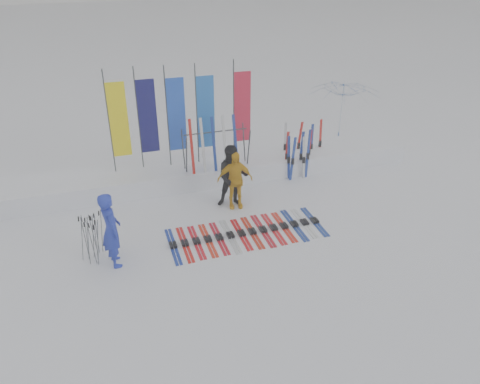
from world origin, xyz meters
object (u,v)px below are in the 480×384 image
object	(u,v)px
person_black	(233,176)
ski_row	(246,233)
person_yellow	(235,180)
person_blue	(111,230)
ski_rack	(216,144)
tent_canopy	(342,113)

from	to	relation	value
person_black	ski_row	distance (m)	1.86
person_black	ski_row	size ratio (longest dim) A/B	0.45
person_yellow	person_black	bearing A→B (deg)	117.06
person_blue	ski_rack	bearing A→B (deg)	-55.05
person_blue	tent_canopy	bearing A→B (deg)	-68.61
person_yellow	tent_canopy	xyz separation A→B (m)	(5.40, 3.59, 0.33)
person_blue	person_black	size ratio (longest dim) A/B	1.02
person_yellow	ski_row	size ratio (longest dim) A/B	0.42
person_yellow	ski_row	bearing A→B (deg)	-86.96
person_black	person_yellow	size ratio (longest dim) A/B	1.08
person_black	tent_canopy	size ratio (longest dim) A/B	0.70
tent_canopy	person_black	bearing A→B (deg)	-147.31
person_black	person_yellow	world-z (taller)	person_black
person_yellow	tent_canopy	bearing A→B (deg)	42.04
ski_rack	tent_canopy	bearing A→B (deg)	19.57
person_blue	tent_canopy	distance (m)	10.49
person_yellow	ski_rack	size ratio (longest dim) A/B	0.86
person_black	ski_row	xyz separation A→B (m)	(-0.11, -1.62, -0.91)
person_black	tent_canopy	bearing A→B (deg)	47.64
ski_row	ski_rack	bearing A→B (deg)	89.47
ski_row	ski_rack	distance (m)	3.43
ski_row	person_yellow	bearing A→B (deg)	84.60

